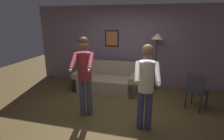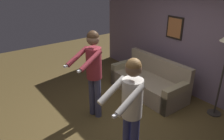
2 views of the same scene
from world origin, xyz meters
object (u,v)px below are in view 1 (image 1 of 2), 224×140
couch (106,81)px  person_standing_right (146,80)px  torchiere_lamp (157,42)px  person_standing_left (84,69)px  dining_chair_distant (196,90)px

couch → person_standing_right: person_standing_right is taller
torchiere_lamp → person_standing_right: size_ratio=1.03×
person_standing_right → person_standing_left: bearing=170.8°
couch → person_standing_right: size_ratio=1.11×
person_standing_right → couch: bearing=126.3°
person_standing_right → dining_chair_distant: person_standing_right is taller
torchiere_lamp → person_standing_right: 2.32m
torchiere_lamp → dining_chair_distant: size_ratio=1.90×
person_standing_left → person_standing_right: (1.33, -0.22, -0.06)m
torchiere_lamp → person_standing_right: (-0.15, -2.27, -0.45)m
torchiere_lamp → couch: bearing=-162.4°
person_standing_left → person_standing_right: 1.35m
torchiere_lamp → dining_chair_distant: bearing=-49.6°
couch → person_standing_right: bearing=-53.7°
person_standing_left → dining_chair_distant: person_standing_left is taller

